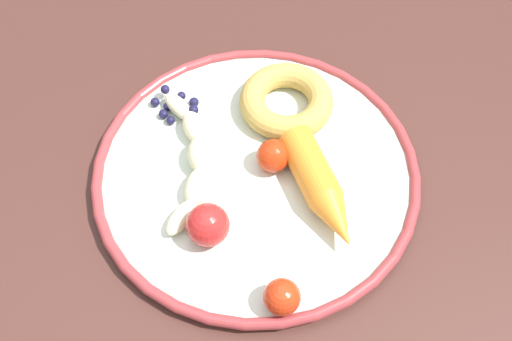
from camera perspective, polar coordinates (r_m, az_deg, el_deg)
dining_table at (r=0.74m, az=2.40°, el=-4.59°), size 1.13×0.89×0.70m
plate at (r=0.67m, az=0.00°, el=-0.14°), size 0.36×0.36×0.02m
banana at (r=0.67m, az=-5.78°, el=1.32°), size 0.08×0.19×0.03m
carrot_orange at (r=0.64m, az=6.00°, el=-1.67°), size 0.04×0.14×0.04m
donut at (r=0.71m, az=2.83°, el=6.44°), size 0.14×0.14×0.03m
blueberry_pile at (r=0.72m, az=-7.33°, el=5.97°), size 0.05×0.05×0.02m
tomato_near at (r=0.61m, az=-4.48°, el=-5.03°), size 0.04×0.04×0.04m
tomato_mid at (r=0.66m, az=1.60°, el=1.36°), size 0.04×0.04×0.04m
tomato_far at (r=0.58m, az=2.42°, el=-11.59°), size 0.04×0.04×0.04m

